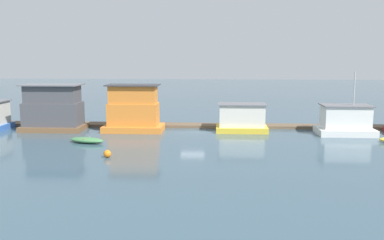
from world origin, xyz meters
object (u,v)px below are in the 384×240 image
at_px(dinghy_green, 87,140).
at_px(buoy_orange, 107,154).
at_px(mooring_post_far_left, 51,120).
at_px(houseboat_white, 345,121).
at_px(houseboat_brown, 53,109).
at_px(houseboat_orange, 133,110).
at_px(houseboat_yellow, 242,118).

height_order(dinghy_green, buoy_orange, buoy_orange).
bearing_deg(mooring_post_far_left, houseboat_white, -4.35).
bearing_deg(buoy_orange, dinghy_green, 121.41).
height_order(houseboat_brown, houseboat_orange, same).
xyz_separation_m(houseboat_brown, houseboat_orange, (8.64, 0.11, -0.08)).
distance_m(houseboat_yellow, dinghy_green, 16.14).
distance_m(houseboat_yellow, mooring_post_far_left, 21.19).
bearing_deg(buoy_orange, houseboat_brown, 126.99).
relative_size(houseboat_white, dinghy_green, 1.76).
distance_m(houseboat_white, buoy_orange, 24.41).
relative_size(houseboat_white, buoy_orange, 10.55).
relative_size(houseboat_orange, houseboat_yellow, 1.17).
xyz_separation_m(dinghy_green, mooring_post_far_left, (-6.64, 8.32, 0.56)).
height_order(houseboat_brown, dinghy_green, houseboat_brown).
relative_size(dinghy_green, buoy_orange, 6.00).
distance_m(houseboat_orange, dinghy_green, 7.43).
height_order(mooring_post_far_left, buoy_orange, mooring_post_far_left).
bearing_deg(houseboat_orange, houseboat_brown, -179.24).
relative_size(houseboat_yellow, mooring_post_far_left, 3.28).
xyz_separation_m(houseboat_white, buoy_orange, (-21.57, -11.38, -1.07)).
xyz_separation_m(houseboat_brown, buoy_orange, (8.91, -11.83, -1.99)).
distance_m(mooring_post_far_left, buoy_orange, 17.02).
distance_m(houseboat_yellow, buoy_orange, 16.77).
relative_size(houseboat_yellow, dinghy_green, 1.48).
bearing_deg(houseboat_white, houseboat_brown, 179.15).
height_order(houseboat_orange, mooring_post_far_left, houseboat_orange).
xyz_separation_m(houseboat_white, dinghy_green, (-24.91, -5.92, -1.11)).
bearing_deg(houseboat_orange, houseboat_white, -1.49).
xyz_separation_m(houseboat_brown, houseboat_yellow, (20.08, 0.63, -0.89)).
distance_m(houseboat_brown, houseboat_white, 30.50).
xyz_separation_m(houseboat_yellow, dinghy_green, (-14.50, -7.00, -1.14)).
relative_size(houseboat_orange, houseboat_white, 0.98).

